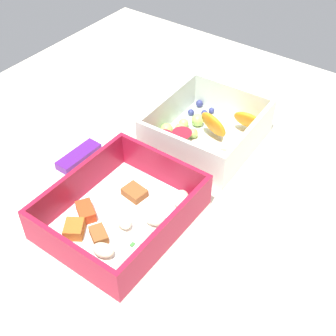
% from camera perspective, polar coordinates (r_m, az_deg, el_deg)
% --- Properties ---
extents(table_surface, '(0.80, 0.80, 0.02)m').
position_cam_1_polar(table_surface, '(0.64, -0.68, -1.24)').
color(table_surface, beige).
rests_on(table_surface, ground).
extents(pasta_container, '(0.18, 0.15, 0.05)m').
position_cam_1_polar(pasta_container, '(0.56, -5.83, -5.92)').
color(pasta_container, white).
rests_on(pasta_container, table_surface).
extents(fruit_bowl, '(0.16, 0.15, 0.06)m').
position_cam_1_polar(fruit_bowl, '(0.68, 4.78, 4.50)').
color(fruit_bowl, silver).
rests_on(fruit_bowl, table_surface).
extents(candy_bar, '(0.07, 0.03, 0.01)m').
position_cam_1_polar(candy_bar, '(0.67, -11.07, 1.43)').
color(candy_bar, '#51197A').
rests_on(candy_bar, table_surface).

